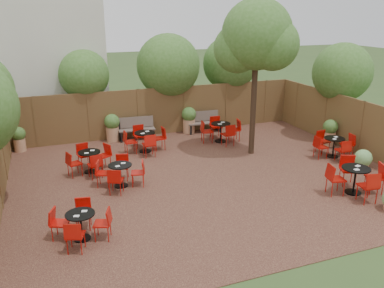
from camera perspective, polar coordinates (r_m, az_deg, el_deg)
name	(u,v)px	position (r m, az deg, el deg)	size (l,w,h in m)	color
ground	(207,177)	(12.76, 2.21, -4.76)	(80.00, 80.00, 0.00)	#354F23
courtyard_paving	(207,177)	(12.76, 2.21, -4.72)	(12.00, 10.00, 0.02)	#381B17
fence_back	(162,111)	(16.93, -4.30, 4.71)	(12.00, 0.08, 2.00)	#52351E
fence_right	(361,128)	(15.64, 23.01, 2.07)	(0.08, 10.00, 2.00)	#52351E
neighbour_building	(39,36)	(18.81, -21.00, 14.23)	(5.00, 4.00, 8.00)	beige
overhang_foliage	(132,81)	(14.07, -8.54, 8.92)	(15.62, 10.68, 2.69)	#37601F
courtyard_tree	(257,40)	(14.09, 9.22, 14.50)	(2.62, 2.52, 5.47)	black
park_bench_left	(136,128)	(16.42, -7.96, 2.28)	(1.49, 0.57, 0.90)	brown
park_bench_right	(203,121)	(17.27, 1.63, 3.25)	(1.47, 0.55, 0.89)	brown
bistro_tables	(206,158)	(13.12, 2.02, -1.99)	(10.50, 7.30, 0.90)	black
planters	(170,127)	(16.01, -3.10, 2.42)	(11.84, 4.09, 1.13)	tan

